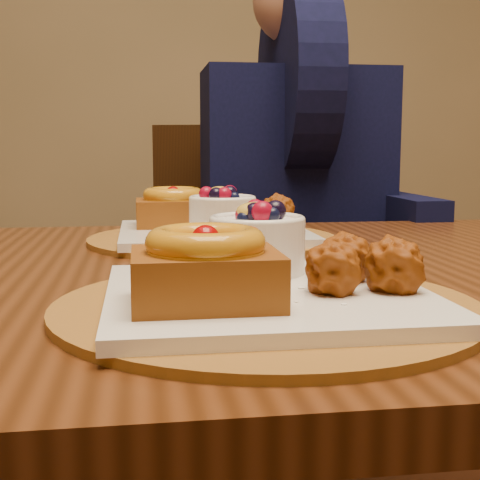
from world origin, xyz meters
name	(u,v)px	position (x,y,z in m)	size (l,w,h in m)	color
dining_table	(233,329)	(-0.10, 0.09, 0.68)	(1.60, 0.90, 0.76)	#341809
place_setting_near	(262,279)	(-0.11, -0.13, 0.78)	(0.38, 0.38, 0.09)	brown
place_setting_far	(211,225)	(-0.11, 0.30, 0.78)	(0.38, 0.38, 0.09)	brown
chair_far	(232,298)	(0.01, 0.89, 0.53)	(0.58, 0.58, 0.96)	black
diner	(296,155)	(0.13, 0.76, 0.88)	(0.50, 0.49, 0.83)	black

